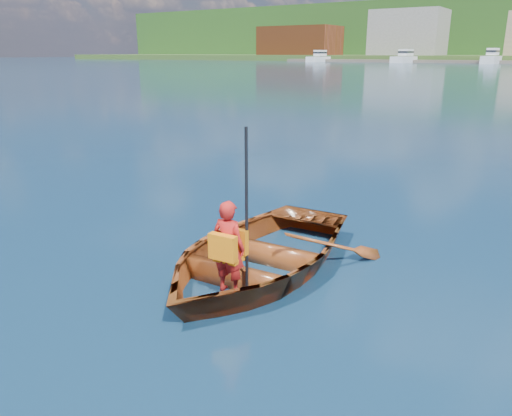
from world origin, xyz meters
name	(u,v)px	position (x,y,z in m)	size (l,w,h in m)	color
ground	(309,269)	(0.00, 0.00, 0.00)	(600.00, 600.00, 0.00)	#0E283E
rowboat	(257,253)	(-0.58, -0.40, 0.24)	(2.87, 3.89, 0.78)	brown
child_paddler	(229,247)	(-0.39, -1.29, 0.67)	(0.42, 0.35, 1.93)	red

